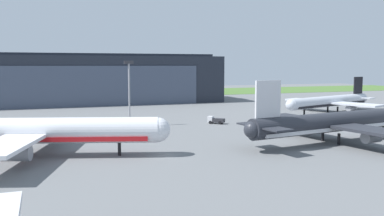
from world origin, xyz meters
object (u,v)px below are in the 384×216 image
object	(u,v)px
airliner_near_right	(337,123)
airliner_near_left	(35,132)
airliner_far_right	(330,102)
pushback_tractor	(216,120)
apron_light_mast	(129,87)
maintenance_hangar	(91,79)

from	to	relation	value
airliner_near_right	airliner_near_left	bearing A→B (deg)	173.30
airliner_near_left	airliner_far_right	world-z (taller)	airliner_near_left
pushback_tractor	airliner_near_right	bearing A→B (deg)	-68.99
airliner_near_left	apron_light_mast	distance (m)	37.80
airliner_near_right	apron_light_mast	size ratio (longest dim) A/B	2.74
apron_light_mast	airliner_near_left	bearing A→B (deg)	-126.23
maintenance_hangar	airliner_near_left	distance (m)	101.30
airliner_far_right	pushback_tractor	distance (m)	46.34
airliner_far_right	maintenance_hangar	bearing A→B (deg)	137.74
maintenance_hangar	apron_light_mast	xyz separation A→B (m)	(1.85, -68.96, 0.23)
maintenance_hangar	airliner_near_left	bearing A→B (deg)	-101.54
maintenance_hangar	airliner_near_right	xyz separation A→B (m)	(36.44, -105.77, -5.66)
airliner_near_left	airliner_far_right	size ratio (longest dim) A/B	1.06
airliner_near_left	pushback_tractor	bearing A→B (deg)	30.37
airliner_far_right	apron_light_mast	world-z (taller)	apron_light_mast
maintenance_hangar	airliner_near_left	world-z (taller)	maintenance_hangar
maintenance_hangar	airliner_far_right	size ratio (longest dim) A/B	2.55
airliner_near_right	pushback_tractor	world-z (taller)	airliner_near_right
airliner_near_left	airliner_near_right	world-z (taller)	airliner_near_left
airliner_near_left	pushback_tractor	size ratio (longest dim) A/B	9.79
airliner_far_right	pushback_tractor	size ratio (longest dim) A/B	9.22
airliner_near_right	pushback_tractor	distance (m)	34.99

